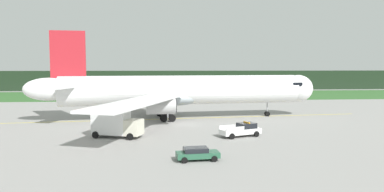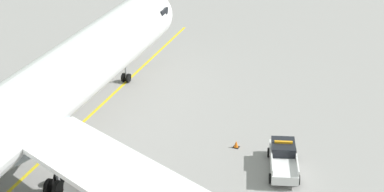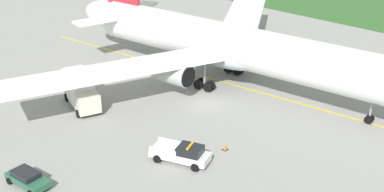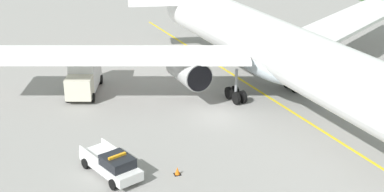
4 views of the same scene
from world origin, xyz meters
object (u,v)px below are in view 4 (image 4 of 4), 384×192
Objects in this scene: airliner at (282,53)px; ops_pickup_truck at (112,164)px; apron_cone at (177,171)px; catering_truck at (84,73)px.

ops_pickup_truck is (7.57, -17.32, -4.06)m from airliner.
ops_pickup_truck is 9.65× the size of apron_cone.
airliner is at bearing 61.33° from catering_truck.
airliner is 8.86× the size of ops_pickup_truck.
airliner is at bearing 125.01° from apron_cone.
ops_pickup_truck is 4.66m from apron_cone.
airliner is 16.48m from apron_cone.
catering_truck is at bearing -168.96° from apron_cone.
ops_pickup_truck is at bearing -66.38° from airliner.
catering_truck reaches higher than ops_pickup_truck.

